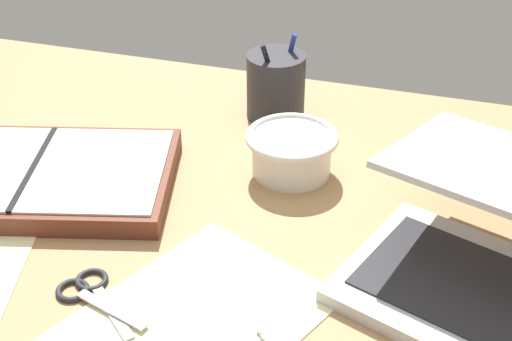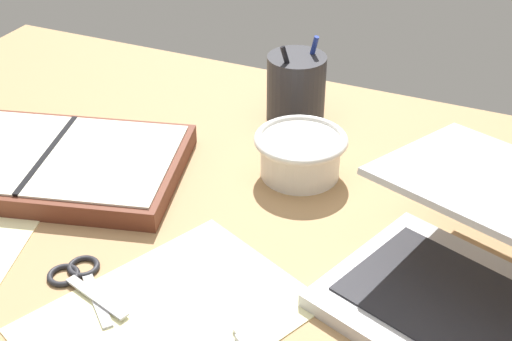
{
  "view_description": "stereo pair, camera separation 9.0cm",
  "coord_description": "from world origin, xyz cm",
  "px_view_note": "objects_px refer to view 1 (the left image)",
  "views": [
    {
      "loc": [
        24.65,
        -64.87,
        58.2
      ],
      "look_at": [
        2.33,
        7.75,
        9.0
      ],
      "focal_mm": 50.0,
      "sensor_mm": 36.0,
      "label": 1
    },
    {
      "loc": [
        33.12,
        -61.7,
        58.2
      ],
      "look_at": [
        2.33,
        7.75,
        9.0
      ],
      "focal_mm": 50.0,
      "sensor_mm": 36.0,
      "label": 2
    }
  ],
  "objects_px": {
    "pen_cup": "(276,86)",
    "scissors": "(89,291)",
    "bowl": "(292,151)",
    "planner": "(36,176)",
    "laptop": "(504,259)"
  },
  "relations": [
    {
      "from": "pen_cup",
      "to": "scissors",
      "type": "bearing_deg",
      "value": -100.47
    },
    {
      "from": "bowl",
      "to": "scissors",
      "type": "relative_size",
      "value": 1.05
    },
    {
      "from": "bowl",
      "to": "planner",
      "type": "xyz_separation_m",
      "value": [
        -0.33,
        -0.14,
        -0.02
      ]
    },
    {
      "from": "planner",
      "to": "bowl",
      "type": "bearing_deg",
      "value": 7.98
    },
    {
      "from": "laptop",
      "to": "bowl",
      "type": "relative_size",
      "value": 3.0
    },
    {
      "from": "scissors",
      "to": "bowl",
      "type": "bearing_deg",
      "value": 92.78
    },
    {
      "from": "bowl",
      "to": "planner",
      "type": "relative_size",
      "value": 0.31
    },
    {
      "from": "pen_cup",
      "to": "bowl",
      "type": "bearing_deg",
      "value": -66.6
    },
    {
      "from": "laptop",
      "to": "bowl",
      "type": "distance_m",
      "value": 0.34
    },
    {
      "from": "laptop",
      "to": "scissors",
      "type": "bearing_deg",
      "value": -142.92
    },
    {
      "from": "scissors",
      "to": "planner",
      "type": "bearing_deg",
      "value": 163.87
    },
    {
      "from": "planner",
      "to": "scissors",
      "type": "height_order",
      "value": "planner"
    },
    {
      "from": "pen_cup",
      "to": "planner",
      "type": "height_order",
      "value": "pen_cup"
    },
    {
      "from": "pen_cup",
      "to": "planner",
      "type": "xyz_separation_m",
      "value": [
        -0.26,
        -0.3,
        -0.04
      ]
    },
    {
      "from": "pen_cup",
      "to": "planner",
      "type": "bearing_deg",
      "value": -131.61
    }
  ]
}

